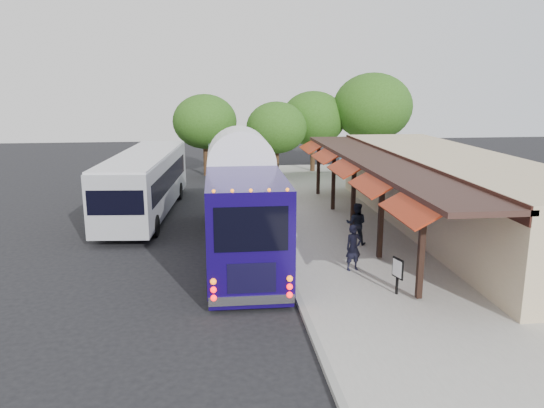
{
  "coord_description": "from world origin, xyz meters",
  "views": [
    {
      "loc": [
        -2.61,
        -19.01,
        6.88
      ],
      "look_at": [
        -0.09,
        2.84,
        1.8
      ],
      "focal_mm": 35.0,
      "sensor_mm": 36.0,
      "label": 1
    }
  ],
  "objects_px": {
    "sign_board": "(398,270)",
    "ped_b": "(356,224)",
    "ped_c": "(274,187)",
    "ped_d": "(274,183)",
    "city_bus": "(145,181)",
    "coach_bus": "(241,200)",
    "ped_a": "(353,248)"
  },
  "relations": [
    {
      "from": "ped_a",
      "to": "sign_board",
      "type": "bearing_deg",
      "value": -85.03
    },
    {
      "from": "ped_a",
      "to": "ped_b",
      "type": "bearing_deg",
      "value": 58.84
    },
    {
      "from": "city_bus",
      "to": "ped_c",
      "type": "height_order",
      "value": "city_bus"
    },
    {
      "from": "city_bus",
      "to": "coach_bus",
      "type": "bearing_deg",
      "value": -50.8
    },
    {
      "from": "coach_bus",
      "to": "ped_d",
      "type": "height_order",
      "value": "coach_bus"
    },
    {
      "from": "ped_d",
      "to": "ped_a",
      "type": "bearing_deg",
      "value": 85.33
    },
    {
      "from": "city_bus",
      "to": "sign_board",
      "type": "xyz_separation_m",
      "value": [
        9.35,
        -12.42,
        -0.83
      ]
    },
    {
      "from": "ped_c",
      "to": "sign_board",
      "type": "relative_size",
      "value": 1.4
    },
    {
      "from": "ped_a",
      "to": "sign_board",
      "type": "relative_size",
      "value": 1.39
    },
    {
      "from": "coach_bus",
      "to": "ped_d",
      "type": "bearing_deg",
      "value": 75.28
    },
    {
      "from": "ped_b",
      "to": "ped_c",
      "type": "distance_m",
      "value": 9.0
    },
    {
      "from": "city_bus",
      "to": "ped_c",
      "type": "relative_size",
      "value": 7.22
    },
    {
      "from": "coach_bus",
      "to": "sign_board",
      "type": "distance_m",
      "value": 7.43
    },
    {
      "from": "city_bus",
      "to": "sign_board",
      "type": "distance_m",
      "value": 15.57
    },
    {
      "from": "ped_d",
      "to": "city_bus",
      "type": "bearing_deg",
      "value": 6.87
    },
    {
      "from": "ped_c",
      "to": "ped_d",
      "type": "bearing_deg",
      "value": -139.28
    },
    {
      "from": "ped_b",
      "to": "ped_c",
      "type": "height_order",
      "value": "ped_b"
    },
    {
      "from": "ped_d",
      "to": "coach_bus",
      "type": "bearing_deg",
      "value": 63.62
    },
    {
      "from": "coach_bus",
      "to": "ped_a",
      "type": "xyz_separation_m",
      "value": [
        3.89,
        -3.25,
        -1.17
      ]
    },
    {
      "from": "coach_bus",
      "to": "ped_a",
      "type": "height_order",
      "value": "coach_bus"
    },
    {
      "from": "ped_a",
      "to": "city_bus",
      "type": "bearing_deg",
      "value": 116.3
    },
    {
      "from": "coach_bus",
      "to": "city_bus",
      "type": "relative_size",
      "value": 1.03
    },
    {
      "from": "ped_a",
      "to": "ped_d",
      "type": "distance_m",
      "value": 12.45
    },
    {
      "from": "coach_bus",
      "to": "ped_c",
      "type": "height_order",
      "value": "coach_bus"
    },
    {
      "from": "coach_bus",
      "to": "ped_c",
      "type": "distance_m",
      "value": 8.94
    },
    {
      "from": "city_bus",
      "to": "ped_a",
      "type": "bearing_deg",
      "value": -44.81
    },
    {
      "from": "ped_a",
      "to": "ped_c",
      "type": "xyz_separation_m",
      "value": [
        -1.48,
        11.78,
        0.01
      ]
    },
    {
      "from": "ped_a",
      "to": "ped_c",
      "type": "height_order",
      "value": "ped_c"
    },
    {
      "from": "ped_d",
      "to": "ped_b",
      "type": "bearing_deg",
      "value": 93.21
    },
    {
      "from": "sign_board",
      "to": "ped_b",
      "type": "bearing_deg",
      "value": 72.63
    },
    {
      "from": "coach_bus",
      "to": "ped_b",
      "type": "relative_size",
      "value": 7.14
    },
    {
      "from": "ped_c",
      "to": "ped_b",
      "type": "bearing_deg",
      "value": 63.6
    }
  ]
}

